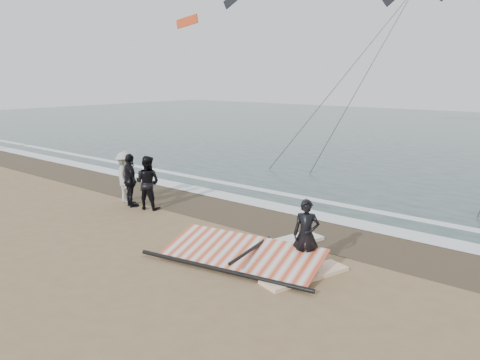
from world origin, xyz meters
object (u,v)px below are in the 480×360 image
at_px(man_main, 306,234).
at_px(board_cream, 281,244).
at_px(sail_rig, 243,254).
at_px(board_white, 305,275).

height_order(man_main, board_cream, man_main).
bearing_deg(sail_rig, board_white, 7.29).
relative_size(man_main, sail_rig, 0.37).
relative_size(board_cream, sail_rig, 0.57).
xyz_separation_m(man_main, board_cream, (-1.31, 0.87, -0.81)).
distance_m(man_main, board_white, 0.98).
distance_m(board_cream, sail_rig, 1.55).
bearing_deg(sail_rig, man_main, 25.25).
bearing_deg(sail_rig, board_cream, 85.56).
height_order(man_main, board_white, man_main).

